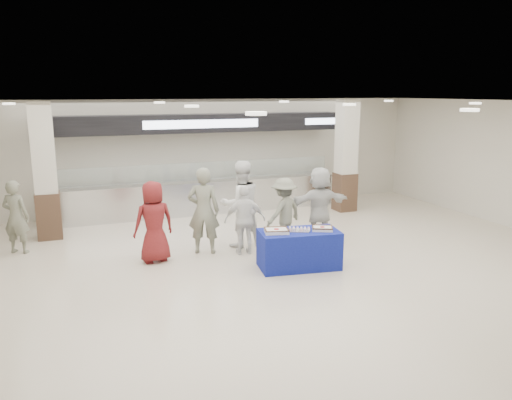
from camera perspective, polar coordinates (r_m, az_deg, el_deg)
name	(u,v)px	position (r m, az deg, el deg)	size (l,w,h in m)	color
ground	(274,276)	(9.54, 2.05, -8.63)	(14.00, 14.00, 0.00)	beige
serving_line	(200,173)	(14.22, -6.36, 3.11)	(8.70, 0.85, 2.80)	silver
column_left	(45,174)	(12.56, -22.95, 2.71)	(0.55, 0.55, 3.20)	#3A261A
column_right	(346,158)	(14.61, 10.23, 4.70)	(0.55, 0.55, 3.20)	#3A261A
display_table	(299,249)	(9.88, 4.93, -5.63)	(1.55, 0.78, 0.75)	navy
sheet_cake_left	(276,230)	(9.60, 2.35, -3.50)	(0.52, 0.45, 0.09)	white
sheet_cake_right	(322,228)	(9.86, 7.58, -3.20)	(0.49, 0.45, 0.09)	white
cupcake_tray	(299,229)	(9.77, 4.99, -3.36)	(0.45, 0.40, 0.06)	#A4A4A9
civilian_maroon	(154,222)	(10.28, -11.60, -2.45)	(0.82, 0.53, 1.67)	maroon
soldier_a	(204,211)	(10.65, -6.01, -1.23)	(0.68, 0.45, 1.86)	slate
chef_tall	(241,204)	(11.07, -1.75, -0.45)	(0.94, 0.73, 1.93)	white
chef_short	(245,220)	(10.58, -1.29, -2.28)	(0.87, 0.36, 1.49)	white
soldier_b	(284,212)	(11.17, 3.20, -1.38)	(1.00, 0.57, 1.54)	slate
civilian_white	(319,204)	(11.55, 7.24, -0.50)	(1.62, 0.51, 1.74)	silver
soldier_bg	(16,217)	(11.79, -25.75, -1.75)	(0.58, 0.38, 1.60)	slate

